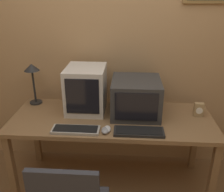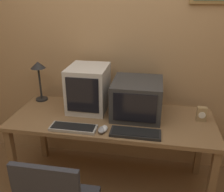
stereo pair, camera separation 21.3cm
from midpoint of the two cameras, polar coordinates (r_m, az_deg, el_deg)
The scene contains 10 objects.
wall_back at distance 2.48m, azimuth -1.62°, elevation 11.91°, with size 8.00×0.08×2.60m.
desk at distance 2.27m, azimuth -2.71°, elevation -6.70°, with size 1.79×0.70×0.74m.
monitor_left at distance 2.31m, azimuth -8.57°, elevation 1.51°, with size 0.35×0.40×0.41m.
monitor_right at distance 2.24m, azimuth 2.76°, elevation -0.28°, with size 0.43×0.45×0.32m.
keyboard_main at distance 2.05m, azimuth -11.29°, elevation -7.64°, with size 0.38×0.14×0.03m.
keyboard_side at distance 1.99m, azimuth 3.11°, elevation -8.20°, with size 0.40×0.15×0.03m.
mouse_near_keyboard at distance 2.02m, azimuth -4.20°, elevation -7.64°, with size 0.06×0.10×0.04m.
mouse_far_corner at distance 2.00m, azimuth -4.62°, elevation -7.90°, with size 0.06×0.10×0.04m.
desk_clock at distance 2.32m, azimuth 16.75°, elevation -3.07°, with size 0.08×0.05×0.13m.
desk_lamp at distance 2.54m, azimuth -20.08°, elevation 4.79°, with size 0.15×0.15×0.40m.
Camera 1 is at (0.14, -1.21, 1.78)m, focal length 40.00 mm.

